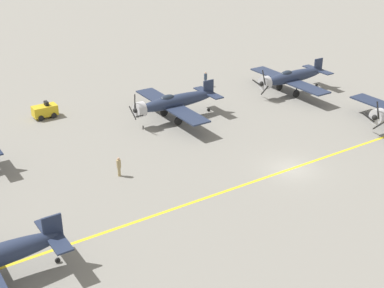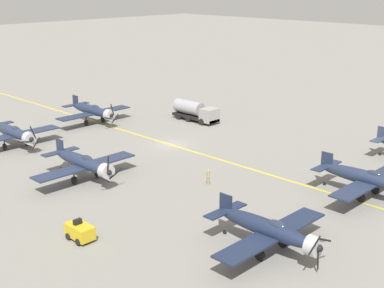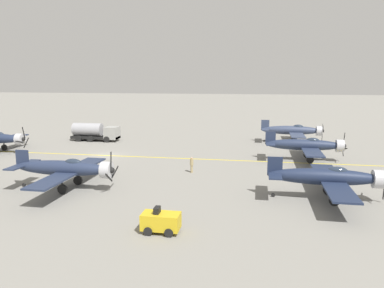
{
  "view_description": "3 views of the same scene",
  "coord_description": "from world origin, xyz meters",
  "views": [
    {
      "loc": [
        -30.3,
        30.27,
        22.05
      ],
      "look_at": [
        2.18,
        9.08,
        3.9
      ],
      "focal_mm": 50.0,
      "sensor_mm": 36.0,
      "label": 1
    },
    {
      "loc": [
        45.7,
        48.96,
        20.74
      ],
      "look_at": [
        6.96,
        10.78,
        3.96
      ],
      "focal_mm": 50.0,
      "sensor_mm": 36.0,
      "label": 2
    },
    {
      "loc": [
        47.1,
        20.51,
        10.44
      ],
      "look_at": [
        5.48,
        13.08,
        2.95
      ],
      "focal_mm": 35.0,
      "sensor_mm": 36.0,
      "label": 3
    }
  ],
  "objects": [
    {
      "name": "fuel_tanker",
      "position": [
        -11.16,
        -6.35,
        1.51
      ],
      "size": [
        2.68,
        8.0,
        2.98
      ],
      "color": "black",
      "rests_on": "ground"
    },
    {
      "name": "taxiway_stripe",
      "position": [
        0.0,
        0.0,
        0.0
      ],
      "size": [
        0.3,
        160.0,
        0.01
      ],
      "primitive_type": "cube",
      "color": "yellow",
      "rests_on": "ground"
    },
    {
      "name": "airplane_mid_right",
      "position": [
        15.42,
        2.79,
        2.01
      ],
      "size": [
        12.0,
        9.98,
        3.8
      ],
      "rotation": [
        0.0,
        0.0,
        -0.09
      ],
      "color": "#242E48",
      "rests_on": "ground"
    },
    {
      "name": "tow_tractor",
      "position": [
        23.65,
        14.16,
        0.79
      ],
      "size": [
        1.57,
        2.6,
        1.79
      ],
      "color": "gold",
      "rests_on": "ground"
    },
    {
      "name": "airplane_near_center",
      "position": [
        0.79,
        -16.14,
        2.01
      ],
      "size": [
        12.0,
        9.98,
        3.76
      ],
      "rotation": [
        0.0,
        0.0,
        0.0
      ],
      "color": "#222C45",
      "rests_on": "ground"
    },
    {
      "name": "ground_plane",
      "position": [
        0.0,
        0.0,
        0.0
      ],
      "size": [
        400.0,
        400.0,
        0.0
      ],
      "primitive_type": "plane",
      "color": "gray"
    },
    {
      "name": "ground_crew_inspecting",
      "position": [
        7.13,
        13.34,
        0.96
      ],
      "size": [
        0.38,
        0.38,
        1.77
      ],
      "color": "tan",
      "rests_on": "ground"
    },
    {
      "name": "airplane_far_center",
      "position": [
        -1.49,
        26.62,
        2.01
      ],
      "size": [
        12.0,
        9.98,
        3.74
      ],
      "rotation": [
        0.0,
        0.0,
        -0.01
      ],
      "color": "#232D47",
      "rests_on": "ground"
    },
    {
      "name": "airplane_far_right",
      "position": [
        14.39,
        26.56,
        2.01
      ],
      "size": [
        12.0,
        9.98,
        3.65
      ],
      "rotation": [
        0.0,
        0.0,
        -0.13
      ],
      "color": "#1C2740",
      "rests_on": "ground"
    },
    {
      "name": "airplane_near_right",
      "position": [
        14.95,
        -13.52,
        2.01
      ],
      "size": [
        12.0,
        9.98,
        3.72
      ],
      "rotation": [
        0.0,
        0.0,
        0.01
      ],
      "color": "#252F49",
      "rests_on": "ground"
    }
  ]
}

